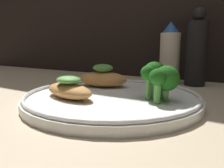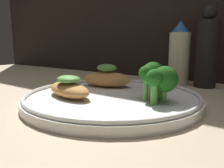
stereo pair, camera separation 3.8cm
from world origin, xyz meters
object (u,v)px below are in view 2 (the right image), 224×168
Objects in this scene: plate at (112,97)px; sauce_bottle at (179,55)px; broccoli_bunch at (158,78)px; pepper_grinder at (207,51)px.

plate is 26.32cm from sauce_bottle.
plate is at bearing -175.14° from broccoli_bunch.
sauce_bottle is 0.85× the size of pepper_grinder.
plate is at bearing -110.36° from pepper_grinder.
plate is 9.30cm from broccoli_bunch.
broccoli_bunch is 25.34cm from sauce_bottle.
broccoli_bunch is (8.30, 0.71, 4.14)cm from plate.
pepper_grinder reaches higher than plate.
broccoli_bunch is 24.87cm from pepper_grinder.
sauce_bottle is (-5.54, 24.59, 2.61)cm from broccoli_bunch.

